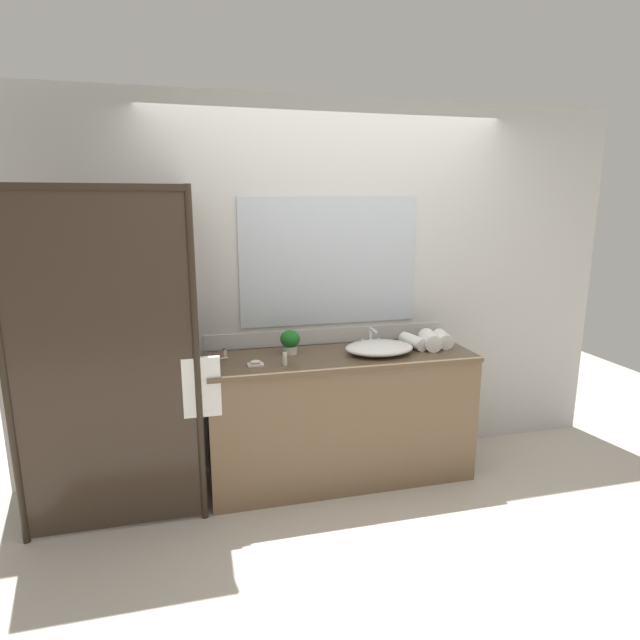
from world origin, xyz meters
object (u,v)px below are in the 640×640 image
object	(u,v)px
rolled_towel_far_edge	(413,342)
faucet	(371,341)
potted_plant	(290,341)
rolled_towel_near_edge	(442,339)
rolled_towel_middle	(430,340)
sink_basin	(379,348)
amenity_bottle_conditioner	(225,354)
soap_dish	(255,363)
amenity_bottle_lotion	(285,358)

from	to	relation	value
rolled_towel_far_edge	faucet	bearing A→B (deg)	161.83
potted_plant	rolled_towel_near_edge	bearing A→B (deg)	-4.18
potted_plant	rolled_towel_middle	size ratio (longest dim) A/B	0.71
sink_basin	rolled_towel_far_edge	bearing A→B (deg)	14.74
amenity_bottle_conditioner	rolled_towel_near_edge	distance (m)	1.53
faucet	rolled_towel_near_edge	distance (m)	0.51
potted_plant	soap_dish	distance (m)	0.34
sink_basin	rolled_towel_middle	bearing A→B (deg)	5.31
potted_plant	rolled_towel_far_edge	size ratio (longest dim) A/B	0.72
rolled_towel_far_edge	sink_basin	bearing A→B (deg)	-165.26
amenity_bottle_lotion	sink_basin	bearing A→B (deg)	9.15
amenity_bottle_conditioner	rolled_towel_near_edge	world-z (taller)	rolled_towel_near_edge
sink_basin	rolled_towel_far_edge	size ratio (longest dim) A/B	2.06
rolled_towel_near_edge	rolled_towel_far_edge	distance (m)	0.22
rolled_towel_middle	rolled_towel_far_edge	world-z (taller)	rolled_towel_middle
amenity_bottle_lotion	rolled_towel_middle	size ratio (longest dim) A/B	0.44
rolled_towel_near_edge	amenity_bottle_lotion	bearing A→B (deg)	-171.74
potted_plant	rolled_towel_far_edge	distance (m)	0.87
soap_dish	amenity_bottle_lotion	size ratio (longest dim) A/B	0.99
sink_basin	faucet	world-z (taller)	faucet
amenity_bottle_lotion	rolled_towel_middle	distance (m)	1.07
faucet	rolled_towel_near_edge	size ratio (longest dim) A/B	0.83
sink_basin	amenity_bottle_conditioner	bearing A→B (deg)	173.59
amenity_bottle_lotion	rolled_towel_near_edge	xyz separation A→B (m)	(1.17, 0.17, 0.00)
sink_basin	faucet	bearing A→B (deg)	90.00
faucet	rolled_towel_middle	size ratio (longest dim) A/B	0.74
rolled_towel_near_edge	rolled_towel_middle	size ratio (longest dim) A/B	0.89
amenity_bottle_lotion	rolled_towel_far_edge	bearing A→B (deg)	10.83
soap_dish	amenity_bottle_conditioner	xyz separation A→B (m)	(-0.18, 0.18, 0.02)
potted_plant	amenity_bottle_lotion	distance (m)	0.27
rolled_towel_near_edge	rolled_towel_far_edge	world-z (taller)	rolled_towel_near_edge
soap_dish	faucet	bearing A→B (deg)	15.41
potted_plant	rolled_towel_middle	distance (m)	0.99
faucet	soap_dish	xyz separation A→B (m)	(-0.85, -0.23, -0.03)
amenity_bottle_lotion	rolled_towel_near_edge	distance (m)	1.18
rolled_towel_near_edge	rolled_towel_middle	bearing A→B (deg)	-166.81
potted_plant	amenity_bottle_lotion	world-z (taller)	potted_plant
amenity_bottle_conditioner	potted_plant	bearing A→B (deg)	3.40
soap_dish	rolled_towel_middle	world-z (taller)	rolled_towel_middle
faucet	potted_plant	xyz separation A→B (m)	(-0.59, -0.02, 0.04)
potted_plant	rolled_towel_far_edge	bearing A→B (deg)	-4.45
rolled_towel_middle	rolled_towel_far_edge	size ratio (longest dim) A/B	1.01
soap_dish	rolled_towel_near_edge	bearing A→B (deg)	5.49
rolled_towel_far_edge	rolled_towel_near_edge	bearing A→B (deg)	-3.12
faucet	soap_dish	size ratio (longest dim) A/B	1.70
rolled_towel_near_edge	amenity_bottle_conditioner	bearing A→B (deg)	178.00
sink_basin	rolled_towel_far_edge	distance (m)	0.29
sink_basin	faucet	xyz separation A→B (m)	(0.00, 0.17, 0.01)
amenity_bottle_lotion	rolled_towel_middle	bearing A→B (deg)	7.74
amenity_bottle_lotion	potted_plant	bearing A→B (deg)	71.91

